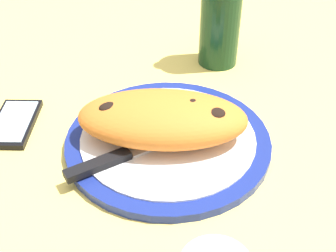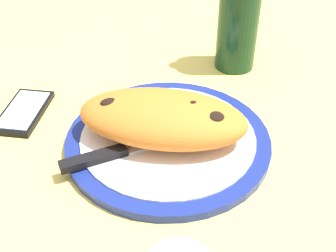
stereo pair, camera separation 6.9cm
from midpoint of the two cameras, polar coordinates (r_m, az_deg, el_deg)
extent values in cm
cube|color=#EACC60|center=(72.75, -2.73, -3.38)|extent=(150.00, 150.00, 3.00)
cylinder|color=navy|center=(71.29, -2.79, -2.03)|extent=(32.63, 32.63, 1.47)
cylinder|color=white|center=(70.73, -2.81, -1.48)|extent=(27.79, 27.79, 0.30)
ellipsoid|color=orange|center=(68.40, -3.65, 0.68)|extent=(27.34, 15.58, 6.78)
ellipsoid|color=black|center=(67.20, -0.29, 2.88)|extent=(2.43, 2.26, 0.68)
ellipsoid|color=black|center=(64.88, -3.26, 1.34)|extent=(2.10, 1.61, 0.69)
ellipsoid|color=black|center=(67.08, -0.07, 2.80)|extent=(3.63, 3.54, 1.01)
ellipsoid|color=black|center=(65.97, 3.10, 1.57)|extent=(3.09, 2.72, 1.04)
ellipsoid|color=black|center=(68.16, -10.42, 2.30)|extent=(3.83, 3.40, 1.11)
cube|color=silver|center=(75.82, 0.20, 2.00)|extent=(11.55, 3.02, 0.40)
cube|color=silver|center=(78.14, -5.25, 3.05)|extent=(4.34, 2.90, 0.40)
cube|color=silver|center=(69.49, -3.20, -1.97)|extent=(10.83, 9.22, 0.40)
cube|color=black|center=(66.09, -11.92, -4.97)|extent=(9.14, 7.95, 1.20)
cube|color=black|center=(80.75, -21.43, 0.21)|extent=(8.09, 13.39, 1.00)
cube|color=silver|center=(80.42, -21.52, 0.54)|extent=(6.92, 11.76, 0.16)
cylinder|color=#14381E|center=(89.55, 4.45, 13.24)|extent=(7.94, 7.94, 18.39)
camera|label=1|loc=(0.03, -92.86, -2.24)|focal=47.71mm
camera|label=2|loc=(0.03, 87.14, 2.24)|focal=47.71mm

